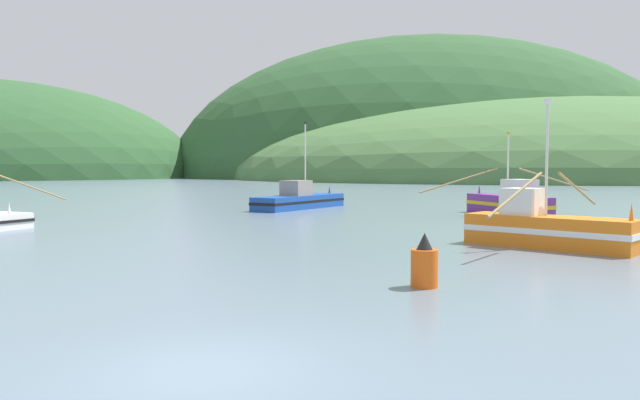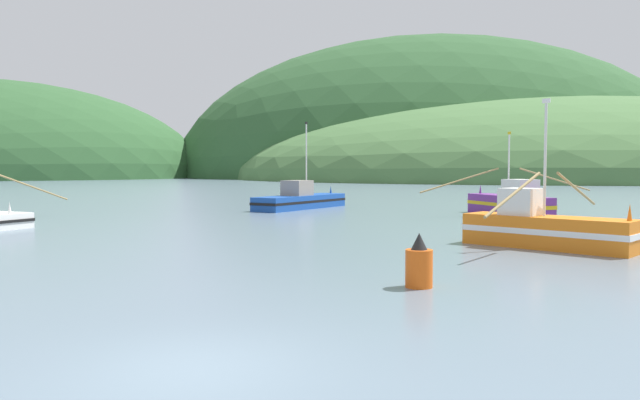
{
  "view_description": "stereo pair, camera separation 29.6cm",
  "coord_description": "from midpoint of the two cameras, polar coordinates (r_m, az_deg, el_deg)",
  "views": [
    {
      "loc": [
        1.73,
        -10.77,
        3.56
      ],
      "look_at": [
        2.9,
        29.87,
        1.4
      ],
      "focal_mm": 34.38,
      "sensor_mm": 36.0,
      "label": 1
    },
    {
      "loc": [
        2.03,
        -10.77,
        3.56
      ],
      "look_at": [
        2.9,
        29.87,
        1.4
      ],
      "focal_mm": 34.38,
      "sensor_mm": 36.0,
      "label": 2
    }
  ],
  "objects": [
    {
      "name": "ground_plane",
      "position": [
        11.5,
        -10.95,
        -15.06
      ],
      "size": [
        600.0,
        600.0,
        0.0
      ],
      "primitive_type": "plane",
      "color": "slate"
    },
    {
      "name": "hill_mid_left",
      "position": [
        215.5,
        21.36,
        1.89
      ],
      "size": [
        211.72,
        169.37,
        50.26
      ],
      "primitive_type": "ellipsoid",
      "color": "#47703D",
      "rests_on": "ground"
    },
    {
      "name": "hill_mid_right",
      "position": [
        240.82,
        10.38,
        2.15
      ],
      "size": [
        195.32,
        156.26,
        104.38
      ],
      "primitive_type": "ellipsoid",
      "color": "#2D562D",
      "rests_on": "ground"
    },
    {
      "name": "fishing_boat_orange",
      "position": [
        28.96,
        20.45,
        -2.47
      ],
      "size": [
        8.14,
        8.4,
        6.59
      ],
      "rotation": [
        0.0,
        0.0,
        5.51
      ],
      "color": "orange",
      "rests_on": "ground"
    },
    {
      "name": "fishing_boat_purple",
      "position": [
        47.48,
        17.46,
        -0.23
      ],
      "size": [
        14.05,
        8.69,
        6.21
      ],
      "rotation": [
        0.0,
        0.0,
        1.85
      ],
      "color": "#6B2D84",
      "rests_on": "ground"
    },
    {
      "name": "fishing_boat_blue",
      "position": [
        53.09,
        -1.67,
        0.01
      ],
      "size": [
        8.21,
        10.61,
        7.56
      ],
      "rotation": [
        0.0,
        0.0,
        0.99
      ],
      "color": "#19479E",
      "rests_on": "ground"
    },
    {
      "name": "channel_buoy",
      "position": [
        18.54,
        9.65,
        -5.96
      ],
      "size": [
        0.81,
        0.81,
        1.63
      ],
      "color": "#E55914",
      "rests_on": "ground"
    }
  ]
}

